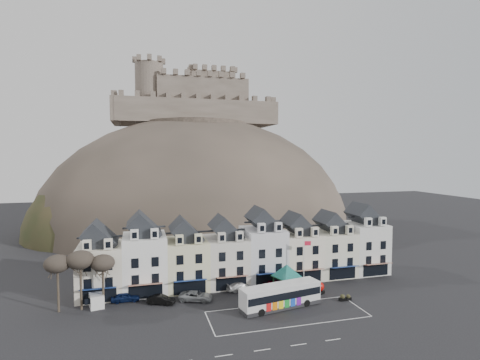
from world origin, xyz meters
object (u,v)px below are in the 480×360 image
object	(u,v)px
car_black	(161,300)
bus	(281,295)
red_buoy	(319,287)
white_van	(96,299)
bus_shelter	(287,271)
car_maroon	(275,285)
car_charcoal	(286,281)
flagpole	(305,261)
car_navy	(125,297)
car_white	(240,286)
car_silver	(196,296)

from	to	relation	value
car_black	bus	bearing A→B (deg)	-86.27
red_buoy	white_van	world-z (taller)	white_van
bus_shelter	car_maroon	world-z (taller)	bus_shelter
car_charcoal	flagpole	bearing A→B (deg)	-149.14
bus	white_van	size ratio (longest dim) A/B	2.75
red_buoy	car_navy	world-z (taller)	red_buoy
flagpole	car_charcoal	size ratio (longest dim) A/B	1.78
car_white	car_maroon	world-z (taller)	car_white
car_silver	car_maroon	bearing A→B (deg)	-60.66
flagpole	car_silver	bearing A→B (deg)	-178.49
bus	car_black	world-z (taller)	bus
car_navy	car_white	xyz separation A→B (m)	(18.09, 0.00, -0.04)
bus_shelter	red_buoy	xyz separation A→B (m)	(5.00, -1.54, -2.67)
car_silver	car_black	bearing A→B (deg)	112.22
red_buoy	car_charcoal	bearing A→B (deg)	128.06
car_black	car_charcoal	world-z (taller)	car_charcoal
bus	flagpole	size ratio (longest dim) A/B	1.53
bus	car_silver	distance (m)	12.99
bus_shelter	car_navy	world-z (taller)	bus_shelter
car_charcoal	bus_shelter	bearing A→B (deg)	139.47
car_navy	red_buoy	bearing A→B (deg)	-98.23
red_buoy	car_silver	bearing A→B (deg)	173.38
car_maroon	car_charcoal	xyz separation A→B (m)	(2.35, 0.81, 0.08)
bus_shelter	red_buoy	world-z (taller)	bus_shelter
bus	car_charcoal	bearing A→B (deg)	52.18
white_van	car_navy	xyz separation A→B (m)	(4.20, 0.26, -0.25)
car_black	car_charcoal	distance (m)	21.21
car_navy	car_silver	size ratio (longest dim) A/B	0.84
car_black	car_white	world-z (taller)	car_white
red_buoy	car_white	xyz separation A→B (m)	(-11.91, 4.77, -0.30)
bus_shelter	white_van	bearing A→B (deg)	156.00
flagpole	car_black	distance (m)	23.82
flagpole	car_navy	xyz separation A→B (m)	(-28.67, 2.02, -3.98)
flagpole	white_van	xyz separation A→B (m)	(-32.87, 1.76, -3.73)
bus	car_white	xyz separation A→B (m)	(-3.82, 8.41, -1.23)
bus_shelter	white_van	distance (m)	29.47
white_van	car_silver	xyz separation A→B (m)	(14.60, -2.24, -0.27)
bus_shelter	white_van	xyz separation A→B (m)	(-29.20, 2.98, -2.67)
car_white	flagpole	bearing A→B (deg)	-114.03
car_black	car_charcoal	size ratio (longest dim) A/B	0.89
car_silver	car_charcoal	size ratio (longest dim) A/B	1.09
bus_shelter	flagpole	size ratio (longest dim) A/B	0.85
bus_shelter	car_navy	size ratio (longest dim) A/B	1.66
car_silver	bus	bearing A→B (deg)	-94.96
bus_shelter	bus	bearing A→B (deg)	-139.06
car_black	car_maroon	bearing A→B (deg)	-61.65
bus_shelter	car_silver	xyz separation A→B (m)	(-14.60, 0.73, -2.94)
car_maroon	car_charcoal	distance (m)	2.49
bus	car_black	size ratio (longest dim) A/B	3.07
car_black	car_maroon	xyz separation A→B (m)	(18.71, 1.69, 0.01)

